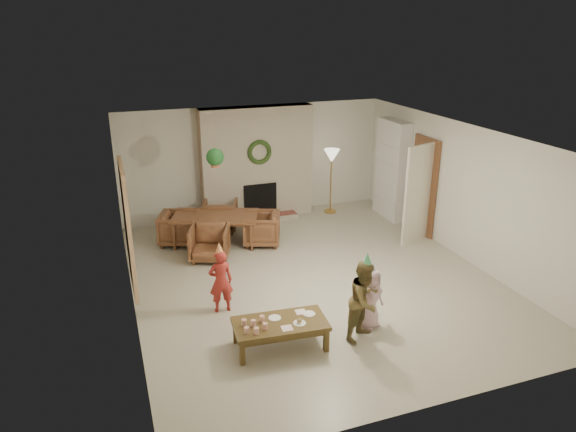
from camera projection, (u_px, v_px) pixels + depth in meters
name	position (u px, v px, depth m)	size (l,w,h in m)	color
floor	(312.00, 278.00, 9.16)	(7.00, 7.00, 0.00)	#B7B29E
ceiling	(314.00, 136.00, 8.29)	(7.00, 7.00, 0.00)	white
wall_back	(254.00, 161.00, 11.82)	(7.00, 7.00, 0.00)	silver
wall_front	(436.00, 314.00, 5.64)	(7.00, 7.00, 0.00)	silver
wall_left	(126.00, 234.00, 7.78)	(7.00, 7.00, 0.00)	silver
wall_right	(463.00, 192.00, 9.67)	(7.00, 7.00, 0.00)	silver
fireplace_mass	(257.00, 163.00, 11.64)	(2.50, 0.40, 2.50)	#5A2D18
fireplace_hearth	(262.00, 218.00, 11.75)	(1.60, 0.30, 0.12)	maroon
fireplace_firebox	(260.00, 200.00, 11.76)	(0.75, 0.12, 0.75)	black
fireplace_wreath	(260.00, 152.00, 11.33)	(0.54, 0.54, 0.10)	#223E17
floor_lamp_base	(330.00, 211.00, 12.34)	(0.28, 0.28, 0.03)	gold
floor_lamp_post	(331.00, 183.00, 12.10)	(0.03, 0.03, 1.35)	gold
floor_lamp_shade	(332.00, 156.00, 11.87)	(0.36, 0.36, 0.30)	beige
bookshelf_carcass	(392.00, 170.00, 11.71)	(0.30, 1.00, 2.20)	white
bookshelf_shelf_a	(389.00, 197.00, 11.93)	(0.30, 0.92, 0.03)	white
bookshelf_shelf_b	(390.00, 180.00, 11.79)	(0.30, 0.92, 0.03)	white
bookshelf_shelf_c	(391.00, 163.00, 11.65)	(0.30, 0.92, 0.03)	white
bookshelf_shelf_d	(393.00, 145.00, 11.51)	(0.30, 0.92, 0.03)	white
books_row_lower	(392.00, 193.00, 11.74)	(0.20, 0.40, 0.24)	maroon
books_row_mid	(389.00, 174.00, 11.78)	(0.20, 0.44, 0.24)	#27628F
books_row_upper	(393.00, 159.00, 11.51)	(0.20, 0.36, 0.22)	#BD8728
door_frame	(424.00, 186.00, 10.80)	(0.05, 0.86, 2.04)	brown
door_leaf	(418.00, 194.00, 10.35)	(0.05, 0.80, 2.00)	beige
curtain_panel	(128.00, 228.00, 7.97)	(0.06, 1.20, 2.00)	beige
dining_table	(215.00, 230.00, 10.48)	(1.68, 0.94, 0.59)	brown
dining_chair_near	(210.00, 243.00, 9.77)	(0.70, 0.72, 0.65)	brown
dining_chair_far	(220.00, 216.00, 11.16)	(0.70, 0.72, 0.65)	brown
dining_chair_left	(179.00, 228.00, 10.48)	(0.70, 0.72, 0.65)	brown
dining_chair_right	(261.00, 229.00, 10.45)	(0.70, 0.72, 0.65)	brown
hanging_plant_cord	(214.00, 144.00, 9.33)	(0.01, 0.01, 0.70)	tan
hanging_plant_pot	(215.00, 164.00, 9.45)	(0.16, 0.16, 0.12)	#AA5336
hanging_plant_foliage	(215.00, 157.00, 9.41)	(0.32, 0.32, 0.32)	#18491F
coffee_table_top	(280.00, 324.00, 7.10)	(1.27, 0.63, 0.06)	brown
coffee_table_apron	(280.00, 328.00, 7.13)	(1.17, 0.54, 0.08)	brown
coffee_leg_fl	(242.00, 353.00, 6.80)	(0.07, 0.07, 0.33)	brown
coffee_leg_fr	(326.00, 340.00, 7.08)	(0.07, 0.07, 0.33)	brown
coffee_leg_bl	(236.00, 332.00, 7.26)	(0.07, 0.07, 0.33)	brown
coffee_leg_br	(315.00, 321.00, 7.54)	(0.07, 0.07, 0.33)	brown
cup_a	(247.00, 330.00, 6.83)	(0.07, 0.07, 0.09)	white
cup_b	(244.00, 322.00, 7.00)	(0.07, 0.07, 0.09)	white
cup_c	(256.00, 331.00, 6.81)	(0.07, 0.07, 0.09)	white
cup_d	(253.00, 323.00, 6.99)	(0.07, 0.07, 0.09)	white
cup_e	(265.00, 326.00, 6.91)	(0.07, 0.07, 0.09)	white
cup_f	(262.00, 319.00, 7.09)	(0.07, 0.07, 0.09)	white
plate_a	(275.00, 318.00, 7.18)	(0.18, 0.18, 0.01)	white
plate_b	(299.00, 323.00, 7.06)	(0.18, 0.18, 0.01)	white
plate_c	(309.00, 314.00, 7.29)	(0.18, 0.18, 0.01)	white
food_scoop	(300.00, 321.00, 7.05)	(0.07, 0.07, 0.07)	tan
napkin_left	(287.00, 328.00, 6.94)	(0.15, 0.15, 0.01)	#FFBBC9
napkin_right	(301.00, 312.00, 7.33)	(0.15, 0.15, 0.01)	#FFBBC9
child_red	(221.00, 281.00, 7.95)	(0.37, 0.24, 1.01)	#A72923
party_hat_red	(219.00, 248.00, 7.76)	(0.14, 0.14, 0.19)	#F9DD53
child_plaid	(365.00, 300.00, 7.25)	(0.57, 0.45, 1.18)	brown
party_hat_plaid	(367.00, 259.00, 7.03)	(0.14, 0.14, 0.19)	#4FB976
child_pink	(371.00, 298.00, 7.57)	(0.45, 0.29, 0.92)	beige
party_hat_pink	(373.00, 267.00, 7.39)	(0.12, 0.12, 0.16)	#B8B9C0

